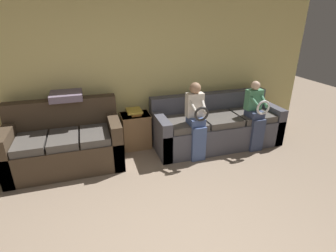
# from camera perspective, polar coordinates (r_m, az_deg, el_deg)

# --- Properties ---
(wall_back) EXTENTS (7.04, 0.06, 2.55)m
(wall_back) POSITION_cam_1_polar(r_m,az_deg,el_deg) (4.50, -9.60, 11.43)
(wall_back) COLOR #DBCC7F
(wall_back) RESTS_ON ground_plane
(couch_main) EXTENTS (2.23, 0.87, 0.86)m
(couch_main) POSITION_cam_1_polar(r_m,az_deg,el_deg) (4.74, 10.30, -0.08)
(couch_main) COLOR #4C4C56
(couch_main) RESTS_ON ground_plane
(couch_side) EXTENTS (1.64, 0.87, 0.98)m
(couch_side) POSITION_cam_1_polar(r_m,az_deg,el_deg) (4.27, -21.37, -3.76)
(couch_side) COLOR #473828
(couch_side) RESTS_ON ground_plane
(child_left_seated) EXTENTS (0.27, 0.38, 1.22)m
(child_left_seated) POSITION_cam_1_polar(r_m,az_deg,el_deg) (4.09, 6.19, 1.79)
(child_left_seated) COLOR #475B8E
(child_left_seated) RESTS_ON ground_plane
(child_right_seated) EXTENTS (0.27, 0.36, 1.16)m
(child_right_seated) POSITION_cam_1_polar(r_m,az_deg,el_deg) (4.62, 18.53, 2.70)
(child_right_seated) COLOR #384260
(child_right_seated) RESTS_ON ground_plane
(side_shelf) EXTENTS (0.49, 0.39, 0.60)m
(side_shelf) POSITION_cam_1_polar(r_m,az_deg,el_deg) (4.58, -6.99, -0.94)
(side_shelf) COLOR olive
(side_shelf) RESTS_ON ground_plane
(book_stack) EXTENTS (0.25, 0.30, 0.08)m
(book_stack) POSITION_cam_1_polar(r_m,az_deg,el_deg) (4.45, -7.30, 3.11)
(book_stack) COLOR orange
(book_stack) RESTS_ON side_shelf
(throw_pillow) EXTENTS (0.46, 0.46, 0.10)m
(throw_pillow) POSITION_cam_1_polar(r_m,az_deg,el_deg) (4.29, -21.26, 6.21)
(throw_pillow) COLOR slate
(throw_pillow) RESTS_ON couch_side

